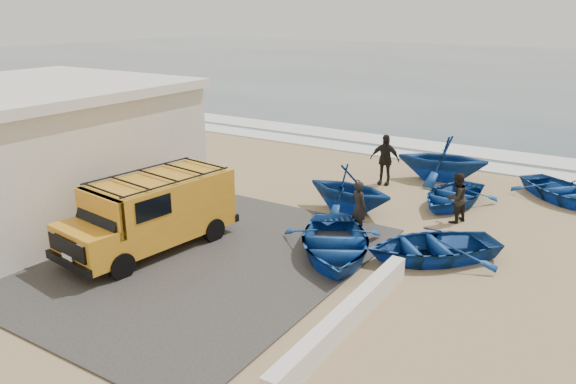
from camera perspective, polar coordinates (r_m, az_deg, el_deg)
The scene contains 17 objects.
ground at distance 17.25m, azimuth -4.56°, elevation -4.51°, with size 160.00×160.00×0.00m, color tan.
slab at distance 17.12m, azimuth -14.00°, elevation -5.11°, with size 12.00×10.00×0.05m, color #423F3C.
ocean at distance 69.66m, azimuth 24.74°, elevation 11.07°, with size 180.00×88.00×0.01m, color #385166.
surf_line at distance 27.30m, azimuth 10.70°, elevation 3.84°, with size 180.00×1.60×0.06m, color white.
surf_wash at distance 29.58m, azimuth 12.53°, elevation 4.80°, with size 180.00×2.20×0.04m, color white.
building at distance 20.68m, azimuth -25.15°, elevation 3.95°, with size 8.40×9.40×4.30m.
parapet at distance 12.47m, azimuth 5.90°, elevation -12.59°, with size 0.35×6.00×0.55m, color silver.
van at distance 16.40m, azimuth -13.57°, elevation -1.83°, with size 2.63×5.29×2.18m.
boat_near_left at distance 15.73m, azimuth 4.72°, elevation -5.15°, with size 2.92×4.09×0.85m, color #134498.
boat_near_right at distance 16.05m, azimuth 14.40°, elevation -5.34°, with size 2.67×3.74×0.77m, color #134498.
boat_mid_left at distance 19.11m, azimuth 6.25°, elevation 0.35°, with size 2.69×3.12×1.64m, color #134498.
boat_mid_right at distance 20.59m, azimuth 16.34°, elevation -0.34°, with size 2.48×3.47×0.72m, color #134498.
boat_far_left at distance 23.34m, azimuth 15.42°, elevation 3.33°, with size 3.01×3.49×1.84m, color #134498.
boat_far_right at distance 22.52m, azimuth 26.16°, elevation 0.12°, with size 2.61×3.65×0.76m, color #134498.
fisherman_front at distance 17.26m, azimuth 7.21°, elevation -1.59°, with size 0.61×0.40×1.68m, color black.
fisherman_middle at distance 18.86m, azimuth 16.71°, elevation -0.56°, with size 0.80×0.63×1.65m, color black.
fisherman_back at distance 22.30m, azimuth 9.80°, elevation 3.27°, with size 1.18×0.49×2.01m, color black.
Camera 1 is at (9.65, -12.67, 6.63)m, focal length 35.00 mm.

